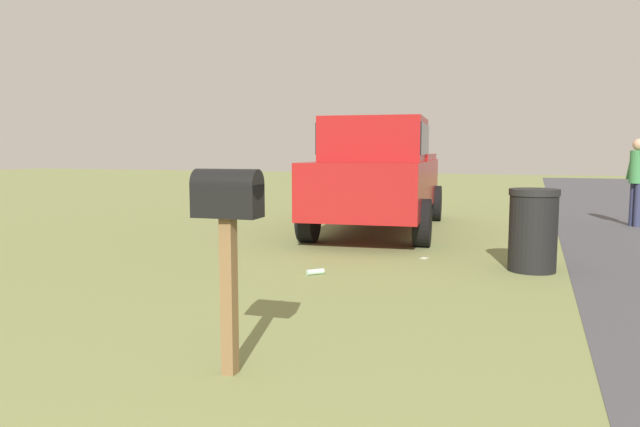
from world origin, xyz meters
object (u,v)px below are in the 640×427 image
at_px(mailbox, 228,213).
at_px(pedestrian, 637,176).
at_px(pickup_truck, 379,173).
at_px(trash_bin, 533,230).

height_order(mailbox, pedestrian, pedestrian).
relative_size(mailbox, pickup_truck, 0.25).
xyz_separation_m(pickup_truck, trash_bin, (-2.89, -2.74, -0.58)).
xyz_separation_m(mailbox, pedestrian, (9.67, -3.81, -0.08)).
height_order(trash_bin, pedestrian, pedestrian).
bearing_deg(pickup_truck, pedestrian, 111.88).
height_order(mailbox, trash_bin, mailbox).
relative_size(mailbox, trash_bin, 1.34).
bearing_deg(trash_bin, pedestrian, -19.69).
height_order(pickup_truck, trash_bin, pickup_truck).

